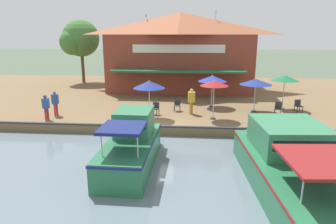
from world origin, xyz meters
name	(u,v)px	position (x,y,z in m)	size (l,w,h in m)	color
ground_plane	(153,137)	(0.00, 0.00, 0.00)	(220.00, 220.00, 0.00)	#4C5B47
quay_deck	(169,96)	(-11.00, 0.00, 0.30)	(22.00, 56.00, 0.60)	brown
quay_edge_fender	(153,126)	(-0.10, 0.00, 0.65)	(0.20, 50.40, 0.10)	#2D2D33
waterfront_restaurant	(180,51)	(-13.49, 0.96, 4.36)	(9.49, 14.05, 7.55)	brown
patio_umbrella_near_quay_edge	(214,83)	(-2.17, 3.63, 2.92)	(1.79, 1.79, 2.55)	#B7B7B7
patio_umbrella_back_row	(149,85)	(-2.01, -0.49, 2.82)	(2.04, 2.04, 2.50)	#B7B7B7
patio_umbrella_by_entrance	(285,78)	(-5.30, 8.85, 2.88)	(1.96, 1.96, 2.53)	#B7B7B7
patio_umbrella_mid_patio_left	(212,79)	(-5.62, 3.72, 2.74)	(2.11, 2.11, 2.40)	#B7B7B7
patio_umbrella_mid_patio_right	(256,82)	(-4.32, 6.63, 2.73)	(2.22, 2.22, 2.37)	#B7B7B7
cafe_chair_back_row_seat	(298,105)	(-4.56, 9.73, 1.08)	(0.51, 0.51, 0.85)	#2D2D33
cafe_chair_beside_entrance	(177,104)	(-4.04, 1.21, 1.08)	(0.44, 0.44, 0.85)	#2D2D33
cafe_chair_mid_patio	(155,108)	(-2.92, -0.21, 1.08)	(0.53, 0.53, 0.85)	#2D2D33
cafe_chair_far_corner_seat	(278,108)	(-3.64, 8.10, 1.08)	(0.55, 0.55, 0.85)	#2D2D33
person_near_entrance	(191,98)	(-3.34, 2.21, 1.71)	(0.50, 0.50, 1.76)	orange
person_mid_patio	(55,100)	(-2.13, -6.87, 1.65)	(0.48, 0.48, 1.68)	#B23338
person_at_quay_edge	(46,104)	(-0.98, -6.94, 1.63)	(0.47, 0.47, 1.65)	#B23338
motorboat_fourth_along	(134,143)	(3.61, -0.42, 0.95)	(6.50, 2.13, 2.42)	#287047
motorboat_far_downstream	(290,162)	(5.15, 6.29, 0.93)	(9.73, 3.92, 2.37)	#287047
mooring_post	(131,118)	(-0.35, -1.36, 1.02)	(0.22, 0.22, 0.82)	#473323
tree_behind_restaurant	(79,39)	(-16.17, -10.34, 5.41)	(4.24, 4.04, 6.94)	brown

